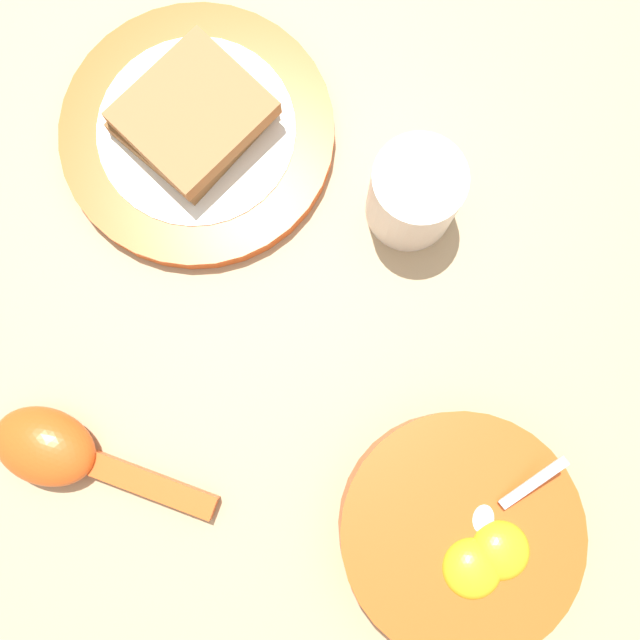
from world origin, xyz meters
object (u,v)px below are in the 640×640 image
(egg_bowl, at_px, (458,532))
(soup_spoon, at_px, (62,452))
(toast_sandwich, at_px, (193,116))
(drinking_cup, at_px, (414,194))
(toast_plate, at_px, (198,134))

(egg_bowl, height_order, soup_spoon, egg_bowl)
(toast_sandwich, bearing_deg, drinking_cup, 82.49)
(soup_spoon, height_order, drinking_cup, drinking_cup)
(toast_sandwich, relative_size, soup_spoon, 0.75)
(toast_plate, relative_size, drinking_cup, 2.86)
(toast_sandwich, distance_m, soup_spoon, 0.28)
(drinking_cup, bearing_deg, toast_sandwich, -97.51)
(egg_bowl, distance_m, toast_plate, 0.37)
(soup_spoon, distance_m, drinking_cup, 0.33)
(egg_bowl, bearing_deg, toast_sandwich, -134.33)
(toast_sandwich, distance_m, drinking_cup, 0.18)
(toast_plate, bearing_deg, soup_spoon, -7.01)
(soup_spoon, relative_size, drinking_cup, 2.29)
(egg_bowl, distance_m, drinking_cup, 0.25)
(toast_plate, relative_size, soup_spoon, 1.25)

